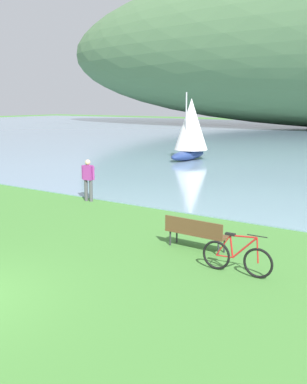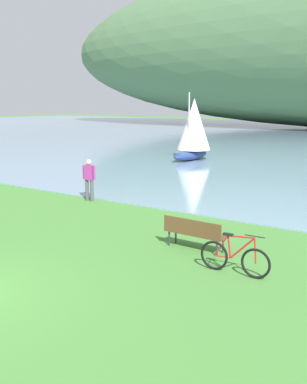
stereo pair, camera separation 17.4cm
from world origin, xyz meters
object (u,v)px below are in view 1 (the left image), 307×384
at_px(park_bench_near_camera, 195,231).
at_px(sailboat_nearest_to_shore, 191,128).
at_px(bicycle_leaning_near_bench, 237,257).
at_px(person_at_shoreline, 88,177).

xyz_separation_m(park_bench_near_camera, sailboat_nearest_to_shore, (-9.96, 17.01, 1.67)).
bearing_deg(park_bench_near_camera, bicycle_leaning_near_bench, -30.99).
height_order(person_at_shoreline, sailboat_nearest_to_shore, sailboat_nearest_to_shore).
distance_m(person_at_shoreline, sailboat_nearest_to_shore, 14.43).
relative_size(person_at_shoreline, sailboat_nearest_to_shore, 0.37).
distance_m(bicycle_leaning_near_bench, sailboat_nearest_to_shore, 21.54).
relative_size(park_bench_near_camera, sailboat_nearest_to_shore, 0.40).
distance_m(bicycle_leaning_near_bench, person_at_shoreline, 9.31).
bearing_deg(person_at_shoreline, park_bench_near_camera, -24.34).
bearing_deg(person_at_shoreline, bicycle_leaning_near_bench, -25.75).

